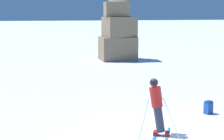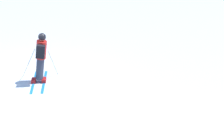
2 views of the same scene
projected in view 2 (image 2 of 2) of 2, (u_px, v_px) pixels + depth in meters
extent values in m
plane|color=white|center=(15.00, 88.00, 10.56)|extent=(300.00, 300.00, 0.00)
cube|color=#1E7AC6|center=(44.00, 82.00, 10.99)|extent=(0.83, 1.56, 0.01)
cube|color=#1E7AC6|center=(34.00, 82.00, 10.95)|extent=(0.83, 1.56, 0.01)
cube|color=#B21919|center=(44.00, 80.00, 10.96)|extent=(0.25, 0.31, 0.12)
cube|color=#B21919|center=(34.00, 80.00, 10.93)|extent=(0.25, 0.31, 0.12)
cylinder|color=#2D3342|center=(40.00, 69.00, 10.75)|extent=(0.46, 0.40, 0.83)
cylinder|color=red|center=(41.00, 50.00, 10.46)|extent=(0.54, 0.50, 0.67)
sphere|color=tan|center=(42.00, 38.00, 10.29)|extent=(0.33, 0.32, 0.26)
sphere|color=black|center=(42.00, 37.00, 10.28)|extent=(0.38, 0.36, 0.30)
cube|color=black|center=(40.00, 52.00, 10.22)|extent=(0.39, 0.31, 0.48)
cylinder|color=#B7B7BC|center=(53.00, 63.00, 11.04)|extent=(0.45, 0.38, 1.17)
cylinder|color=#B7B7BC|center=(29.00, 63.00, 10.95)|extent=(0.35, 0.74, 1.24)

